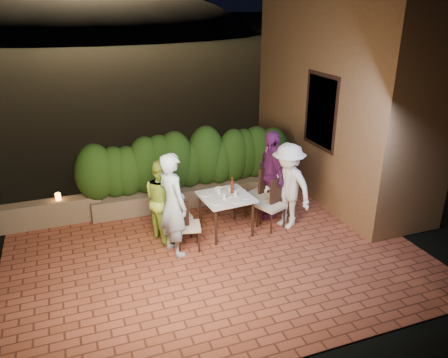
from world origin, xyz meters
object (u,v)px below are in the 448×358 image
chair_right_back (260,194)px  diner_white (288,186)px  diner_green (163,199)px  parapet_lamp (58,197)px  diner_blue (173,205)px  dining_table (226,214)px  diner_purple (271,174)px  beer_bottle (232,185)px  chair_right_front (271,205)px  chair_left_back (179,214)px  bowl (219,189)px  chair_left_front (188,225)px

chair_right_back → diner_white: (0.35, -0.48, 0.31)m
diner_green → parapet_lamp: bearing=37.8°
diner_blue → dining_table: bearing=-89.3°
diner_purple → beer_bottle: bearing=-69.6°
chair_right_front → parapet_lamp: size_ratio=6.98×
chair_right_back → diner_blue: (-1.94, -0.68, 0.39)m
dining_table → chair_left_back: (-0.87, 0.17, 0.06)m
beer_bottle → diner_purple: size_ratio=0.18×
dining_table → diner_purple: size_ratio=0.50×
bowl → chair_left_back: chair_left_back is taller
beer_bottle → chair_right_front: (0.72, -0.23, -0.43)m
bowl → diner_white: bearing=-20.8°
beer_bottle → diner_blue: size_ratio=0.18×
dining_table → diner_blue: size_ratio=0.49×
chair_left_back → beer_bottle: bearing=-10.6°
beer_bottle → diner_blue: diner_blue is taller
beer_bottle → parapet_lamp: beer_bottle is taller
diner_green → diner_white: diner_white is taller
chair_right_back → diner_green: bearing=-23.3°
bowl → diner_green: diner_green is taller
chair_left_front → diner_green: (-0.31, 0.55, 0.31)m
beer_bottle → dining_table: bearing=-151.0°
chair_right_front → parapet_lamp: 4.14m
dining_table → chair_left_front: (-0.83, -0.33, 0.08)m
diner_blue → diner_purple: 2.30m
dining_table → chair_right_back: size_ratio=0.85×
chair_right_back → dining_table: bearing=-5.6°
chair_left_back → chair_right_front: bearing=-16.0°
diner_white → bowl: bearing=-131.7°
chair_left_front → chair_right_back: size_ratio=0.86×
chair_right_back → chair_left_front: bearing=-4.9°
dining_table → chair_left_front: size_ratio=0.99×
chair_left_back → diner_blue: diner_blue is taller
chair_right_back → diner_green: (-1.98, -0.09, 0.24)m
chair_right_front → diner_purple: bearing=-136.1°
bowl → chair_left_back: 0.90m
diner_blue → parapet_lamp: (-1.84, 1.85, -0.35)m
bowl → chair_right_front: (0.91, -0.43, -0.28)m
chair_right_front → diner_purple: (0.22, 0.49, 0.41)m
dining_table → diner_green: 1.23m
dining_table → chair_left_back: 0.89m
diner_purple → parapet_lamp: bearing=-100.8°
bowl → diner_purple: bearing=2.8°
dining_table → bowl: (-0.04, 0.29, 0.40)m
diner_purple → parapet_lamp: diner_purple is taller
dining_table → chair_right_back: 0.91m
diner_purple → diner_white: bearing=15.5°
chair_left_back → diner_blue: 0.76m
dining_table → chair_left_back: bearing=168.7°
diner_white → parapet_lamp: diner_white is taller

